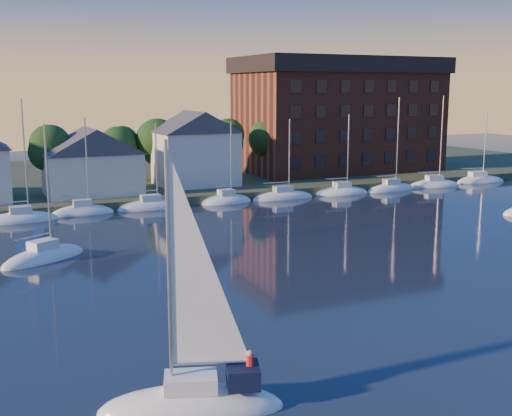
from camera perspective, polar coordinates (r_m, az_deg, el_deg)
ground at (r=32.80m, az=17.82°, el=-14.62°), size 260.00×260.00×0.00m
shoreline_land at (r=99.56m, az=-12.83°, el=2.40°), size 160.00×50.00×2.00m
wooden_dock at (r=77.50m, az=-9.16°, el=0.26°), size 120.00×3.00×1.00m
clubhouse_centre at (r=80.24m, az=-14.39°, el=4.12°), size 11.55×8.40×8.08m
clubhouse_east at (r=85.74m, az=-5.42°, el=5.38°), size 10.50×8.40×9.80m
condo_block at (r=102.32m, az=7.36°, el=8.30°), size 31.00×17.00×17.40m
tree_line at (r=87.66m, az=-10.04°, el=6.15°), size 93.40×5.40×8.90m
moored_fleet at (r=75.86m, az=-5.63°, el=0.20°), size 95.50×2.40×12.05m
hero_sailboat at (r=28.92m, az=-5.51°, el=-16.48°), size 8.46×5.08×12.79m
drifting_sailboat_left at (r=54.89m, az=-18.33°, el=-4.31°), size 8.04×6.09×12.07m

